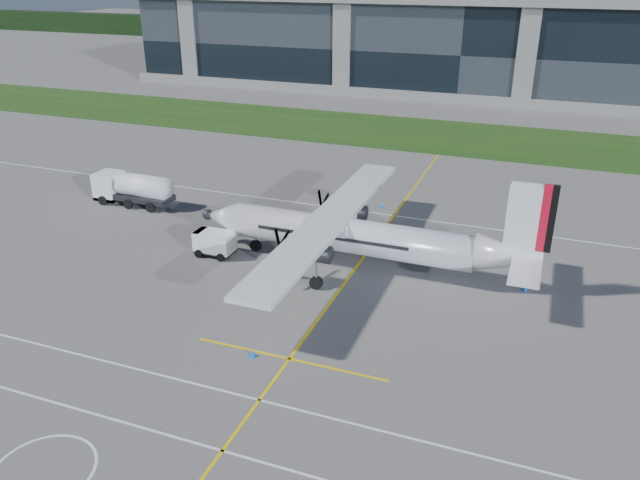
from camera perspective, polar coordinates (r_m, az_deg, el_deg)
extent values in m
plane|color=#5C5957|center=(78.21, 8.72, 8.11)|extent=(400.00, 400.00, 0.00)
cube|color=#1A3D10|center=(85.79, 9.92, 9.46)|extent=(400.00, 18.00, 0.04)
cube|color=black|center=(115.55, 13.55, 16.66)|extent=(120.00, 20.00, 15.00)
cube|color=black|center=(175.33, 16.38, 17.22)|extent=(400.00, 6.00, 6.00)
cube|color=yellow|center=(50.11, 4.46, -0.95)|extent=(0.20, 70.00, 0.01)
cube|color=white|center=(32.75, -13.71, -16.95)|extent=(90.00, 0.15, 0.01)
imported|color=#F25907|center=(49.10, -8.19, -0.29)|extent=(0.74, 0.96, 2.17)
cone|color=blue|center=(58.98, 5.63, 3.21)|extent=(0.36, 0.36, 0.50)
cone|color=blue|center=(46.17, 18.26, -4.15)|extent=(0.36, 0.36, 0.50)
cone|color=blue|center=(53.12, -10.72, 0.47)|extent=(0.36, 0.36, 0.50)
cone|color=blue|center=(37.22, -6.22, -10.23)|extent=(0.36, 0.36, 0.50)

